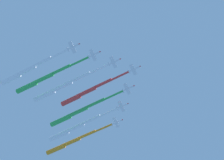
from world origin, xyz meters
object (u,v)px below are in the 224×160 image
Objects in this scene: jet_starboard_mid at (43,79)px; jet_port_outer at (71,142)px; jet_lead at (86,92)px; jet_starboard_outer at (26,71)px; jet_starboard_inner at (61,87)px; jet_port_mid at (74,128)px; jet_port_inner at (77,112)px.

jet_port_outer reaches higher than jet_starboard_mid.
jet_starboard_mid is at bearing 107.02° from jet_lead.
jet_port_outer is at bearing -26.93° from jet_starboard_outer.
jet_port_mid is (33.47, -9.39, -0.90)m from jet_starboard_inner.
jet_port_mid is 1.06× the size of jet_starboard_outer.
jet_lead is at bearing -163.96° from jet_port_mid.
jet_port_inner is 35.23m from jet_starboard_mid.
jet_port_outer is at bearing 13.09° from jet_port_mid.
jet_starboard_outer is (-5.69, 11.50, 0.08)m from jet_starboard_mid.
jet_starboard_mid is 56.89m from jet_port_outer.
jet_lead is 18.37m from jet_starboard_inner.
jet_starboard_inner is 34.78m from jet_port_mid.
jet_starboard_outer reaches higher than jet_port_mid.
jet_starboard_inner is 1.11× the size of jet_starboard_outer.
jet_port_outer is at bearing 10.84° from jet_port_inner.
jet_starboard_inner is 47.99m from jet_port_outer.
jet_port_outer reaches higher than jet_port_inner.
jet_lead is at bearing -79.78° from jet_starboard_inner.
jet_port_outer is (53.72, -18.68, 1.21)m from jet_starboard_mid.
jet_starboard_outer is at bearing 153.07° from jet_port_outer.
jet_starboard_inner reaches higher than jet_lead.
jet_starboard_inner is at bearing 149.75° from jet_port_inner.
jet_port_inner is 0.98× the size of jet_starboard_inner.
jet_port_inner is 28.51m from jet_port_outer.
jet_port_mid is at bearing -166.91° from jet_port_outer.
jet_starboard_outer is (-45.29, 33.46, 0.08)m from jet_port_mid.
jet_lead is at bearing -157.99° from jet_port_inner.
jet_starboard_inner reaches higher than jet_port_inner.
jet_starboard_outer is at bearing 109.68° from jet_lead.
jet_port_mid reaches higher than jet_port_inner.
jet_starboard_mid is (-6.12, 12.58, -0.90)m from jet_starboard_inner.
jet_starboard_inner is at bearing 100.22° from jet_lead.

